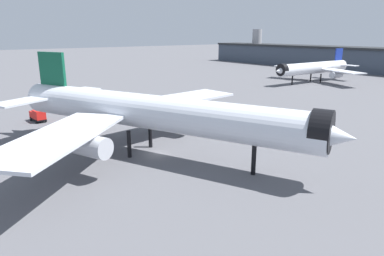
{
  "coord_description": "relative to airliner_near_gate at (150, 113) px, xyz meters",
  "views": [
    {
      "loc": [
        52.25,
        -30.71,
        21.81
      ],
      "look_at": [
        7.13,
        2.88,
        6.17
      ],
      "focal_mm": 32.32,
      "sensor_mm": 36.0,
      "label": 1
    }
  ],
  "objects": [
    {
      "name": "service_truck_front",
      "position": [
        -38.32,
        -10.66,
        -6.29
      ],
      "size": [
        5.73,
        3.12,
        3.0
      ],
      "rotation": [
        0.0,
        0.0,
        3.26
      ],
      "color": "black",
      "rests_on": "ground"
    },
    {
      "name": "airliner_far_taxiway",
      "position": [
        -39.01,
        106.12,
        -1.49
      ],
      "size": [
        45.21,
        49.5,
        14.5
      ],
      "rotation": [
        0.0,
        0.0,
        4.68
      ],
      "color": "silver",
      "rests_on": "ground"
    },
    {
      "name": "ground",
      "position": [
        0.69,
        0.66,
        -7.88
      ],
      "size": [
        900.0,
        900.0,
        0.0
      ],
      "primitive_type": "plane",
      "color": "#56565B"
    },
    {
      "name": "airliner_near_gate",
      "position": [
        0.0,
        0.0,
        0.0
      ],
      "size": [
        63.8,
        57.32,
        17.9
      ],
      "rotation": [
        0.0,
        0.0,
        0.43
      ],
      "color": "silver",
      "rests_on": "ground"
    },
    {
      "name": "terminal_building",
      "position": [
        -42.36,
        166.52,
        -0.91
      ],
      "size": [
        240.2,
        24.1,
        23.95
      ],
      "rotation": [
        0.0,
        0.0,
        0.01
      ],
      "color": "#3D4756",
      "rests_on": "ground"
    }
  ]
}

